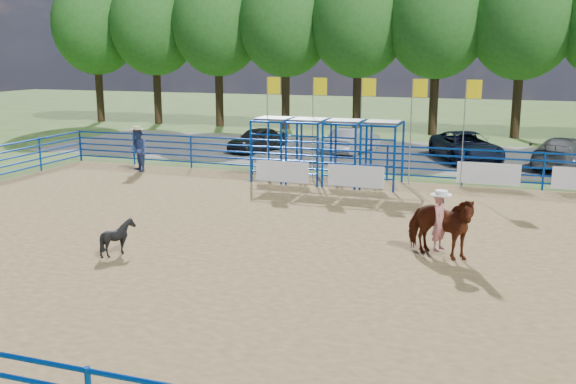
# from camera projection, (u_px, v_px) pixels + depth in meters

# --- Properties ---
(ground) EXTENTS (120.00, 120.00, 0.00)m
(ground) POSITION_uv_depth(u_px,v_px,m) (319.00, 250.00, 17.27)
(ground) COLOR #446227
(ground) RESTS_ON ground
(arena_dirt) EXTENTS (30.00, 20.00, 0.02)m
(arena_dirt) POSITION_uv_depth(u_px,v_px,m) (319.00, 249.00, 17.27)
(arena_dirt) COLOR olive
(arena_dirt) RESTS_ON ground
(gravel_strip) EXTENTS (40.00, 10.00, 0.01)m
(gravel_strip) POSITION_uv_depth(u_px,v_px,m) (412.00, 155.00, 32.97)
(gravel_strip) COLOR slate
(gravel_strip) RESTS_ON ground
(horse_and_rider) EXTENTS (2.18, 1.55, 2.50)m
(horse_and_rider) POSITION_uv_depth(u_px,v_px,m) (440.00, 222.00, 16.40)
(horse_and_rider) COLOR #632913
(horse_and_rider) RESTS_ON arena_dirt
(calf) EXTENTS (1.07, 1.03, 0.93)m
(calf) POSITION_uv_depth(u_px,v_px,m) (118.00, 237.00, 16.70)
(calf) COLOR black
(calf) RESTS_ON arena_dirt
(spectator_cowboy) EXTENTS (1.18, 1.13, 1.97)m
(spectator_cowboy) POSITION_uv_depth(u_px,v_px,m) (138.00, 149.00, 28.30)
(spectator_cowboy) COLOR navy
(spectator_cowboy) RESTS_ON arena_dirt
(car_a) EXTENTS (2.50, 4.02, 1.28)m
(car_a) POSITION_uv_depth(u_px,v_px,m) (257.00, 139.00, 34.20)
(car_a) COLOR black
(car_a) RESTS_ON gravel_strip
(car_b) EXTENTS (2.20, 4.30, 1.35)m
(car_b) POSITION_uv_depth(u_px,v_px,m) (354.00, 140.00, 33.56)
(car_b) COLOR #979AA0
(car_b) RESTS_ON gravel_strip
(car_c) EXTENTS (4.23, 5.63, 1.42)m
(car_c) POSITION_uv_depth(u_px,v_px,m) (466.00, 147.00, 31.04)
(car_c) COLOR #161D37
(car_c) RESTS_ON gravel_strip
(car_d) EXTENTS (3.60, 5.23, 1.41)m
(car_d) POSITION_uv_depth(u_px,v_px,m) (566.00, 153.00, 29.23)
(car_d) COLOR #5E5E61
(car_d) RESTS_ON gravel_strip
(perimeter_fence) EXTENTS (30.10, 20.10, 1.50)m
(perimeter_fence) POSITION_uv_depth(u_px,v_px,m) (319.00, 223.00, 17.11)
(perimeter_fence) COLOR #0737A0
(perimeter_fence) RESTS_ON ground
(chute_assembly) EXTENTS (19.32, 2.41, 4.20)m
(chute_assembly) POSITION_uv_depth(u_px,v_px,m) (335.00, 152.00, 25.77)
(chute_assembly) COLOR #0737A0
(chute_assembly) RESTS_ON ground
(treeline) EXTENTS (56.40, 6.40, 11.24)m
(treeline) POSITION_uv_depth(u_px,v_px,m) (438.00, 14.00, 39.68)
(treeline) COLOR #3F2B19
(treeline) RESTS_ON ground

